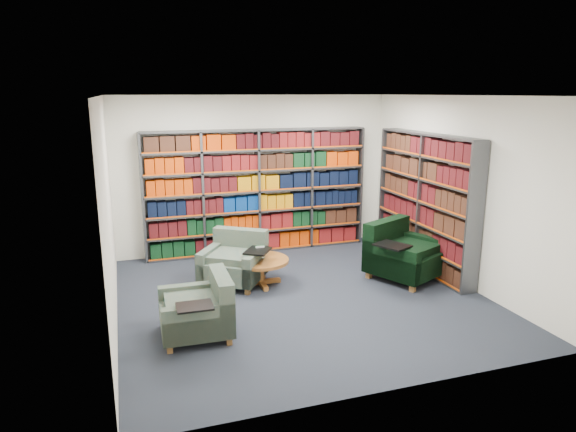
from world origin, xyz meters
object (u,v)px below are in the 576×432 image
object	(u,v)px
chair_teal_left	(236,262)
chair_teal_front	(202,311)
chair_green_right	(400,255)
coffee_table	(260,264)

from	to	relation	value
chair_teal_left	chair_teal_front	world-z (taller)	chair_teal_left
chair_green_right	coffee_table	xyz separation A→B (m)	(-2.18, 0.36, -0.03)
chair_teal_front	coffee_table	xyz separation A→B (m)	(1.09, 1.39, 0.02)
chair_teal_left	chair_green_right	size ratio (longest dim) A/B	0.91
chair_green_right	chair_teal_front	bearing A→B (deg)	-162.57
chair_green_right	coffee_table	size ratio (longest dim) A/B	1.52
chair_teal_left	coffee_table	xyz separation A→B (m)	(0.33, -0.24, 0.01)
chair_green_right	coffee_table	bearing A→B (deg)	170.63
chair_teal_left	chair_green_right	distance (m)	2.58
chair_green_right	chair_teal_front	distance (m)	3.43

